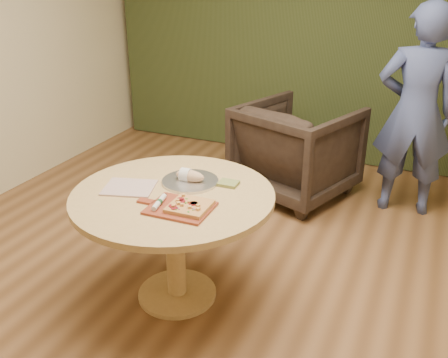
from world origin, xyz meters
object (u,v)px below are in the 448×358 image
cutlery_roll (159,202)px  serving_tray (190,181)px  pedestal_table (174,213)px  flatbread_pizza (189,206)px  pizza_paddle (179,208)px  person_standing (415,112)px  armchair (297,146)px  bread_roll (189,176)px

cutlery_roll → serving_tray: cutlery_roll is taller
serving_tray → pedestal_table: bearing=-98.0°
flatbread_pizza → pizza_paddle: bearing=-171.6°
pedestal_table → serving_tray: size_ratio=3.45×
person_standing → pizza_paddle: bearing=53.5°
cutlery_roll → serving_tray: bearing=79.3°
cutlery_roll → armchair: size_ratio=0.21×
serving_tray → person_standing: (1.19, 1.72, 0.12)m
serving_tray → armchair: bearing=81.9°
flatbread_pizza → serving_tray: flatbread_pizza is taller
cutlery_roll → pizza_paddle: bearing=0.7°
bread_roll → cutlery_roll: bearing=-89.3°
pizza_paddle → serving_tray: bearing=105.7°
bread_roll → armchair: (0.24, 1.65, -0.32)m
cutlery_roll → bread_roll: (-0.00, 0.37, 0.01)m
pizza_paddle → armchair: (0.13, 2.00, -0.28)m
flatbread_pizza → cutlery_roll: (-0.18, -0.03, 0.00)m
person_standing → serving_tray: bearing=46.4°
flatbread_pizza → armchair: 2.01m
pedestal_table → cutlery_roll: bearing=-83.8°
armchair → person_standing: (0.95, 0.08, 0.41)m
serving_tray → armchair: (0.23, 1.65, -0.28)m
flatbread_pizza → bread_roll: 0.39m
flatbread_pizza → armchair: bearing=88.2°
flatbread_pizza → person_standing: size_ratio=0.13×
serving_tray → flatbread_pizza: bearing=-63.4°
cutlery_roll → person_standing: 2.41m
flatbread_pizza → person_standing: (1.02, 2.07, 0.10)m
pizza_paddle → pedestal_table: bearing=126.6°
serving_tray → person_standing: person_standing is taller
armchair → person_standing: 1.04m
person_standing → cutlery_roll: bearing=51.3°
bread_roll → armchair: 1.69m
pizza_paddle → person_standing: size_ratio=0.25×
cutlery_roll → bread_roll: bearing=80.7°
serving_tray → pizza_paddle: bearing=-72.9°
armchair → person_standing: bearing=-155.1°
pedestal_table → flatbread_pizza: flatbread_pizza is taller
bread_roll → armchair: bearing=81.6°
pedestal_table → pizza_paddle: 0.26m
serving_tray → armchair: armchair is taller
person_standing → bread_roll: bearing=46.2°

